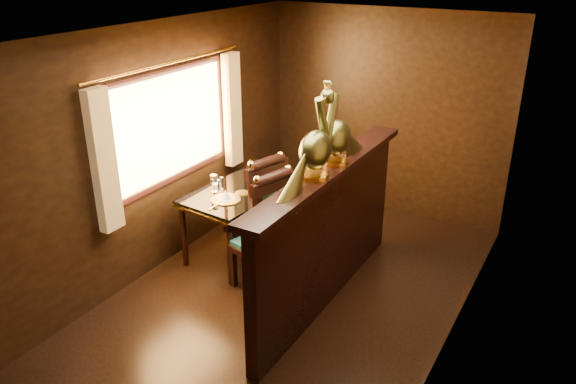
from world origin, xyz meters
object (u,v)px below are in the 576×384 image
(chair_left, at_px, (262,212))
(peacock_left, at_px, (316,133))
(dining_table, at_px, (241,195))
(chair_right, at_px, (268,230))
(peacock_right, at_px, (337,122))

(chair_left, bearing_deg, peacock_left, -11.95)
(dining_table, relative_size, peacock_left, 1.72)
(peacock_left, bearing_deg, chair_right, 166.10)
(chair_left, relative_size, chair_right, 1.00)
(dining_table, relative_size, peacock_right, 1.77)
(chair_right, distance_m, peacock_right, 1.22)
(peacock_right, bearing_deg, dining_table, 167.86)
(chair_right, distance_m, peacock_left, 1.21)
(dining_table, distance_m, chair_right, 0.84)
(chair_left, distance_m, peacock_left, 1.41)
(chair_right, relative_size, peacock_left, 1.67)
(dining_table, xyz_separation_m, peacock_right, (1.21, -0.26, 1.06))
(dining_table, bearing_deg, peacock_right, -6.85)
(chair_right, xyz_separation_m, peacock_left, (0.55, -0.14, 1.07))
(chair_left, height_order, peacock_right, peacock_right)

